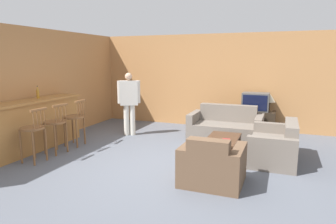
% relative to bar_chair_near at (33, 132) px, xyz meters
% --- Properties ---
extents(ground_plane, '(24.00, 24.00, 0.00)m').
position_rel_bar_chair_near_xyz_m(ground_plane, '(2.31, 0.66, -0.58)').
color(ground_plane, '#565B66').
extents(wall_back, '(9.40, 0.08, 2.60)m').
position_rel_bar_chair_near_xyz_m(wall_back, '(2.31, 4.20, 0.72)').
color(wall_back, '#B27A47').
rests_on(wall_back, ground_plane).
extents(wall_left, '(0.08, 8.55, 2.60)m').
position_rel_bar_chair_near_xyz_m(wall_left, '(-0.94, 1.93, 0.72)').
color(wall_left, '#B27A47').
rests_on(wall_left, ground_plane).
extents(bar_counter, '(0.55, 2.46, 1.07)m').
position_rel_bar_chair_near_xyz_m(bar_counter, '(-0.60, 0.59, -0.04)').
color(bar_counter, '#A87038').
rests_on(bar_counter, ground_plane).
extents(bar_chair_near, '(0.45, 0.45, 1.03)m').
position_rel_bar_chair_near_xyz_m(bar_chair_near, '(0.00, 0.00, 0.00)').
color(bar_chair_near, brown).
rests_on(bar_chair_near, ground_plane).
extents(bar_chair_mid, '(0.48, 0.48, 1.03)m').
position_rel_bar_chair_near_xyz_m(bar_chair_mid, '(-0.00, 0.58, 0.00)').
color(bar_chair_mid, brown).
rests_on(bar_chair_mid, ground_plane).
extents(bar_chair_far, '(0.47, 0.47, 1.03)m').
position_rel_bar_chair_near_xyz_m(bar_chair_far, '(-0.00, 1.19, 0.00)').
color(bar_chair_far, brown).
rests_on(bar_chair_far, ground_plane).
extents(couch_far, '(1.71, 0.90, 0.80)m').
position_rel_bar_chair_near_xyz_m(couch_far, '(3.03, 2.97, -0.30)').
color(couch_far, '#70665B').
rests_on(couch_far, ground_plane).
extents(armchair_near, '(0.93, 0.86, 0.78)m').
position_rel_bar_chair_near_xyz_m(armchair_near, '(3.32, 0.23, -0.30)').
color(armchair_near, brown).
rests_on(armchair_near, ground_plane).
extents(loveseat_right, '(0.83, 1.43, 0.77)m').
position_rel_bar_chair_near_xyz_m(loveseat_right, '(4.20, 1.74, -0.30)').
color(loveseat_right, '#70665B').
rests_on(loveseat_right, ground_plane).
extents(coffee_table, '(0.60, 1.06, 0.37)m').
position_rel_bar_chair_near_xyz_m(coffee_table, '(3.21, 1.64, -0.26)').
color(coffee_table, '#472D1E').
rests_on(coffee_table, ground_plane).
extents(tv_unit, '(1.01, 0.49, 0.60)m').
position_rel_bar_chair_near_xyz_m(tv_unit, '(3.63, 3.80, -0.28)').
color(tv_unit, '#2D2319').
rests_on(tv_unit, ground_plane).
extents(tv, '(0.67, 0.46, 0.46)m').
position_rel_bar_chair_near_xyz_m(tv, '(3.63, 3.80, 0.25)').
color(tv, '#4C4C4C').
rests_on(tv, tv_unit).
extents(bottle, '(0.06, 0.06, 0.27)m').
position_rel_bar_chair_near_xyz_m(bottle, '(-0.66, 0.84, 0.61)').
color(bottle, '#B27A23').
rests_on(bottle, bar_counter).
extents(book_on_table, '(0.16, 0.17, 0.03)m').
position_rel_bar_chair_near_xyz_m(book_on_table, '(3.31, 1.46, -0.20)').
color(book_on_table, maroon).
rests_on(book_on_table, coffee_table).
extents(table_lamp, '(0.27, 0.27, 0.44)m').
position_rel_bar_chair_near_xyz_m(table_lamp, '(3.98, 3.80, 0.34)').
color(table_lamp, brown).
rests_on(table_lamp, tv_unit).
extents(person_by_window, '(0.51, 0.36, 1.58)m').
position_rel_bar_chair_near_xyz_m(person_by_window, '(0.68, 2.45, 0.31)').
color(person_by_window, silver).
rests_on(person_by_window, ground_plane).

